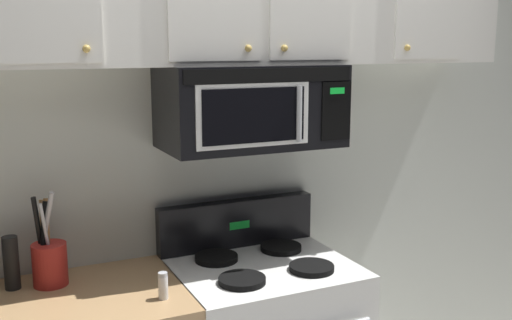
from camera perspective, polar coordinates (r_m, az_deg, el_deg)
back_wall at (r=2.82m, az=-2.59°, el=1.05°), size 5.20×0.10×2.70m
over_range_microwave at (r=2.57m, az=-0.49°, el=5.14°), size 0.76×0.43×0.35m
utensil_crock_red at (r=2.52m, az=-19.12°, el=-8.89°), size 0.13×0.13×0.38m
salt_shaker at (r=2.30m, az=-8.84°, el=-11.75°), size 0.04×0.04×0.10m
pepper_mill at (r=2.53m, az=-22.28°, el=-9.05°), size 0.06×0.06×0.21m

